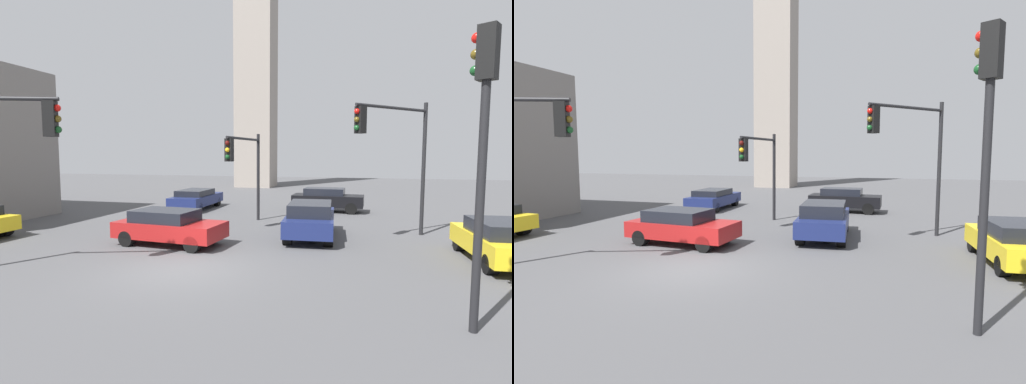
% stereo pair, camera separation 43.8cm
% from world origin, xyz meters
% --- Properties ---
extents(ground_plane, '(98.46, 98.46, 0.00)m').
position_xyz_m(ground_plane, '(0.00, 0.00, 0.00)').
color(ground_plane, '#4C4C4F').
extents(traffic_light_0, '(2.96, 3.27, 5.66)m').
position_xyz_m(traffic_light_0, '(6.50, 6.06, 4.02)').
color(traffic_light_0, black).
rests_on(traffic_light_0, ground_plane).
extents(traffic_light_2, '(0.59, 4.11, 4.54)m').
position_xyz_m(traffic_light_2, '(-0.25, 7.50, 3.24)').
color(traffic_light_2, black).
rests_on(traffic_light_2, ground_plane).
extents(traffic_light_3, '(0.49, 0.44, 5.87)m').
position_xyz_m(traffic_light_3, '(7.41, -2.41, 4.04)').
color(traffic_light_3, black).
rests_on(traffic_light_3, ground_plane).
extents(car_0, '(2.06, 4.37, 1.39)m').
position_xyz_m(car_0, '(9.53, 3.31, 0.73)').
color(car_0, yellow).
rests_on(car_0, ground_plane).
extents(car_1, '(2.20, 4.68, 1.51)m').
position_xyz_m(car_1, '(3.19, 5.62, 0.80)').
color(car_1, navy).
rests_on(car_1, ground_plane).
extents(car_3, '(1.93, 4.72, 1.26)m').
position_xyz_m(car_3, '(-4.96, 12.56, 0.68)').
color(car_3, navy).
rests_on(car_3, ground_plane).
extents(car_4, '(4.27, 1.88, 1.44)m').
position_xyz_m(car_4, '(3.21, 13.52, 0.77)').
color(car_4, black).
rests_on(car_4, ground_plane).
extents(car_5, '(4.29, 2.27, 1.35)m').
position_xyz_m(car_5, '(-1.93, 2.95, 0.72)').
color(car_5, maroon).
rests_on(car_5, ground_plane).
extents(skyline_tower, '(3.85, 3.85, 33.32)m').
position_xyz_m(skyline_tower, '(-5.84, 30.73, 16.66)').
color(skyline_tower, gray).
rests_on(skyline_tower, ground_plane).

